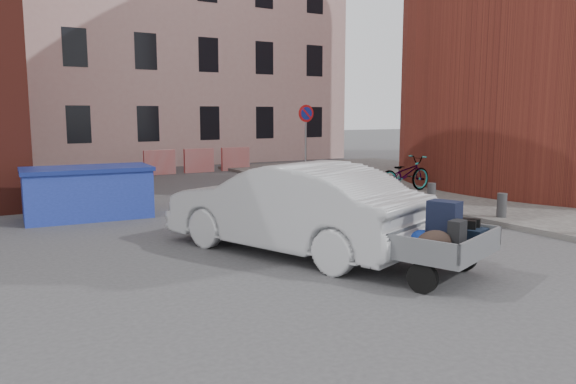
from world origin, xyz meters
TOP-DOWN VIEW (x-y plane):
  - ground at (0.00, 0.00)m, footprint 120.00×120.00m
  - sidewalk at (10.00, 4.00)m, footprint 9.00×24.00m
  - building_pink at (6.00, 22.00)m, footprint 16.00×8.00m
  - no_parking_sign at (6.00, 9.48)m, footprint 0.60×0.09m
  - bollards at (6.00, 3.40)m, footprint 0.22×9.02m
  - barriers at (4.20, 15.00)m, footprint 4.70×0.18m
  - trailer at (1.44, -1.39)m, footprint 1.88×1.98m
  - dumpster at (-2.00, 6.62)m, footprint 3.01×1.71m
  - silver_car at (0.42, 1.33)m, footprint 3.29×5.19m
  - bicycle at (7.00, 5.51)m, footprint 2.07×0.84m

SIDE VIEW (x-z plane):
  - ground at x=0.00m, z-range 0.00..0.00m
  - sidewalk at x=10.00m, z-range 0.00..0.12m
  - bollards at x=6.00m, z-range 0.12..0.67m
  - barriers at x=4.20m, z-range 0.00..1.00m
  - trailer at x=1.44m, z-range 0.01..1.21m
  - dumpster at x=-2.00m, z-range 0.00..1.23m
  - bicycle at x=7.00m, z-range 0.12..1.19m
  - silver_car at x=0.42m, z-range 0.00..1.62m
  - no_parking_sign at x=6.00m, z-range 0.69..3.34m
  - building_pink at x=6.00m, z-range 0.00..14.00m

